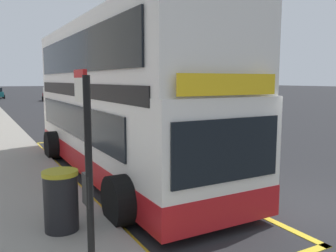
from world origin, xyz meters
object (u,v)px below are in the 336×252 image
object	(u,v)px
double_decker_bus	(119,105)
parked_car_maroon_distant	(52,95)
litter_bin	(61,200)
parked_car_maroon_far	(112,101)
bus_stop_sign	(87,165)

from	to	relation	value
double_decker_bus	parked_car_maroon_distant	world-z (taller)	double_decker_bus
litter_bin	parked_car_maroon_distant	bearing A→B (deg)	79.45
litter_bin	parked_car_maroon_far	bearing A→B (deg)	68.10
double_decker_bus	parked_car_maroon_far	world-z (taller)	double_decker_bus
bus_stop_sign	parked_car_maroon_far	world-z (taller)	bus_stop_sign
bus_stop_sign	litter_bin	world-z (taller)	bus_stop_sign
double_decker_bus	parked_car_maroon_far	bearing A→B (deg)	70.57
bus_stop_sign	parked_car_maroon_far	xyz separation A→B (m)	(10.03, 26.77, -0.97)
bus_stop_sign	double_decker_bus	bearing A→B (deg)	65.42
bus_stop_sign	litter_bin	bearing A→B (deg)	87.94
bus_stop_sign	litter_bin	size ratio (longest dim) A/B	2.58
bus_stop_sign	parked_car_maroon_distant	size ratio (longest dim) A/B	0.66
bus_stop_sign	litter_bin	distance (m)	2.26
parked_car_maroon_far	parked_car_maroon_distant	distance (m)	17.65
parked_car_maroon_distant	litter_bin	size ratio (longest dim) A/B	3.89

